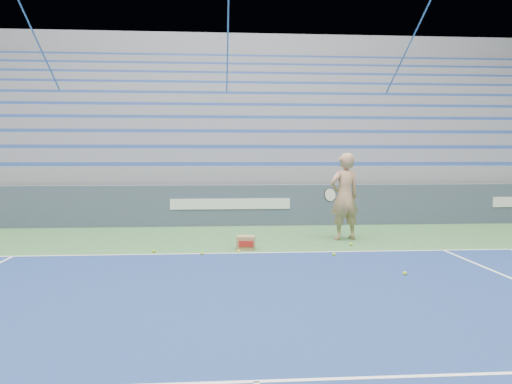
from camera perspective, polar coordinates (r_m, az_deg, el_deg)
sponsor_barrier at (r=13.50m, az=-2.94°, el=-1.52°), size 30.00×0.32×1.10m
bleachers at (r=19.16m, az=-3.36°, el=5.52°), size 31.00×9.15×7.30m
tennis_player at (r=11.30m, az=10.08°, el=-0.52°), size 1.01×0.94×1.94m
ball_box at (r=10.03m, az=-1.18°, el=-5.82°), size 0.40×0.33×0.27m
tennis_ball_0 at (r=9.89m, az=-11.60°, el=-6.64°), size 0.07×0.07×0.07m
tennis_ball_1 at (r=10.65m, az=10.83°, el=-5.87°), size 0.07×0.07×0.07m
tennis_ball_2 at (r=9.51m, az=-6.16°, el=-7.01°), size 0.07×0.07×0.07m
tennis_ball_3 at (r=8.22m, az=16.64°, el=-8.91°), size 0.07×0.07×0.07m
tennis_ball_4 at (r=9.68m, az=-1.99°, el=-6.79°), size 0.07×0.07×0.07m
tennis_ball_5 at (r=9.46m, az=8.90°, el=-7.09°), size 0.07×0.07×0.07m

